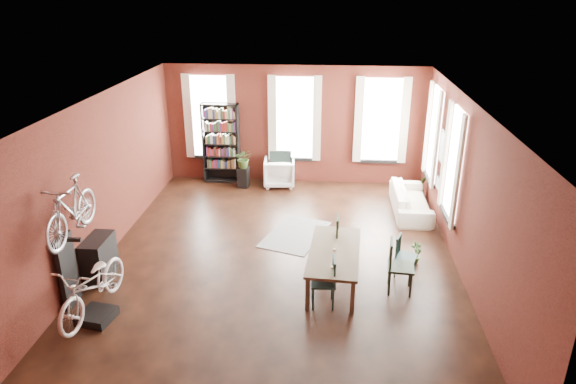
# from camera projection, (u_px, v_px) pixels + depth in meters

# --- Properties ---
(room) EXTENTS (9.00, 9.04, 3.22)m
(room) POSITION_uv_depth(u_px,v_px,m) (293.00, 149.00, 10.06)
(room) COLOR black
(room) RESTS_ON ground
(dining_table) EXTENTS (1.03, 2.03, 0.67)m
(dining_table) POSITION_uv_depth(u_px,v_px,m) (334.00, 267.00, 9.41)
(dining_table) COLOR #4B3F2D
(dining_table) RESTS_ON ground
(dining_chair_a) EXTENTS (0.44, 0.44, 0.90)m
(dining_chair_a) POSITION_uv_depth(u_px,v_px,m) (323.00, 282.00, 8.71)
(dining_chair_a) COLOR #1A3A38
(dining_chair_a) RESTS_ON ground
(dining_chair_b) EXTENTS (0.50, 0.50, 1.03)m
(dining_chair_b) POSITION_uv_depth(u_px,v_px,m) (327.00, 240.00, 9.99)
(dining_chair_b) COLOR #1E2E1B
(dining_chair_b) RESTS_ON ground
(dining_chair_c) EXTENTS (0.50, 0.50, 0.99)m
(dining_chair_c) POSITION_uv_depth(u_px,v_px,m) (401.00, 267.00, 9.10)
(dining_chair_c) COLOR black
(dining_chair_c) RESTS_ON ground
(dining_chair_d) EXTENTS (0.48, 0.48, 0.81)m
(dining_chair_d) POSITION_uv_depth(u_px,v_px,m) (406.00, 257.00, 9.61)
(dining_chair_d) COLOR #16322F
(dining_chair_d) RESTS_ON ground
(bookshelf) EXTENTS (1.00, 0.32, 2.20)m
(bookshelf) POSITION_uv_depth(u_px,v_px,m) (221.00, 143.00, 14.02)
(bookshelf) COLOR black
(bookshelf) RESTS_ON ground
(white_armchair) EXTENTS (0.87, 0.82, 0.84)m
(white_armchair) POSITION_uv_depth(u_px,v_px,m) (279.00, 171.00, 13.97)
(white_armchair) COLOR white
(white_armchair) RESTS_ON ground
(cream_sofa) EXTENTS (0.61, 2.08, 0.81)m
(cream_sofa) POSITION_uv_depth(u_px,v_px,m) (411.00, 196.00, 12.33)
(cream_sofa) COLOR beige
(cream_sofa) RESTS_ON ground
(striped_rug) EXTENTS (1.60, 2.02, 0.01)m
(striped_rug) POSITION_uv_depth(u_px,v_px,m) (296.00, 234.00, 11.35)
(striped_rug) COLOR black
(striped_rug) RESTS_ON ground
(bike_trainer) EXTENTS (0.61, 0.61, 0.15)m
(bike_trainer) POSITION_uv_depth(u_px,v_px,m) (97.00, 316.00, 8.45)
(bike_trainer) COLOR black
(bike_trainer) RESTS_ON ground
(bike_wall_rack) EXTENTS (0.16, 0.60, 1.30)m
(bike_wall_rack) POSITION_uv_depth(u_px,v_px,m) (68.00, 271.00, 8.67)
(bike_wall_rack) COLOR black
(bike_wall_rack) RESTS_ON ground
(console_table) EXTENTS (0.40, 0.80, 0.80)m
(console_table) POSITION_uv_depth(u_px,v_px,m) (99.00, 258.00, 9.59)
(console_table) COLOR black
(console_table) RESTS_ON ground
(plant_stand) EXTENTS (0.32, 0.32, 0.55)m
(plant_stand) POSITION_uv_depth(u_px,v_px,m) (243.00, 177.00, 13.92)
(plant_stand) COLOR black
(plant_stand) RESTS_ON ground
(plant_by_sofa) EXTENTS (0.45, 0.63, 0.25)m
(plant_by_sofa) POSITION_uv_depth(u_px,v_px,m) (420.00, 192.00, 13.33)
(plant_by_sofa) COLOR #335C24
(plant_by_sofa) RESTS_ON ground
(plant_small) EXTENTS (0.45, 0.53, 0.17)m
(plant_small) POSITION_uv_depth(u_px,v_px,m) (415.00, 260.00, 10.15)
(plant_small) COLOR #356227
(plant_small) RESTS_ON ground
(bicycle_floor) EXTENTS (0.76, 1.05, 1.86)m
(bicycle_floor) POSITION_uv_depth(u_px,v_px,m) (89.00, 262.00, 8.09)
(bicycle_floor) COLOR beige
(bicycle_floor) RESTS_ON bike_trainer
(bicycle_hung) EXTENTS (0.47, 1.00, 1.66)m
(bicycle_hung) POSITION_uv_depth(u_px,v_px,m) (68.00, 190.00, 8.09)
(bicycle_hung) COLOR #A5A8AD
(bicycle_hung) RESTS_ON bike_wall_rack
(plant_on_stand) EXTENTS (0.54, 0.58, 0.41)m
(plant_on_stand) POSITION_uv_depth(u_px,v_px,m) (244.00, 160.00, 13.73)
(plant_on_stand) COLOR #325120
(plant_on_stand) RESTS_ON plant_stand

